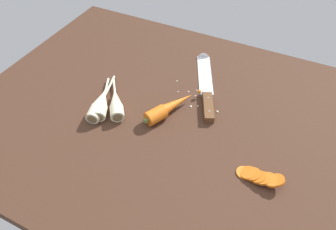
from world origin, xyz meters
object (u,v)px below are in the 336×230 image
at_px(parsnip_mid_right, 100,103).
at_px(carrot_slice_stack, 260,177).
at_px(parsnip_front, 102,103).
at_px(whole_carrot, 169,108).
at_px(parsnip_mid_left, 116,103).
at_px(chefs_knife, 206,82).

xyz_separation_m(parsnip_mid_right, carrot_slice_stack, (0.49, -0.04, -0.01)).
bearing_deg(parsnip_mid_right, parsnip_front, 37.77).
distance_m(whole_carrot, parsnip_mid_left, 0.16).
relative_size(whole_carrot, carrot_slice_stack, 1.68).
height_order(chefs_knife, parsnip_front, parsnip_front).
bearing_deg(whole_carrot, chefs_knife, 74.66).
bearing_deg(chefs_knife, whole_carrot, -105.34).
bearing_deg(parsnip_front, chefs_knife, 45.54).
height_order(parsnip_mid_right, carrot_slice_stack, parsnip_mid_right).
bearing_deg(whole_carrot, parsnip_mid_right, -159.81).
xyz_separation_m(chefs_knife, parsnip_mid_left, (-0.20, -0.22, 0.01)).
bearing_deg(carrot_slice_stack, parsnip_mid_right, 175.65).
distance_m(whole_carrot, parsnip_front, 0.20).
distance_m(parsnip_mid_left, carrot_slice_stack, 0.45).
xyz_separation_m(whole_carrot, parsnip_front, (-0.19, -0.07, -0.00)).
bearing_deg(parsnip_mid_left, whole_carrot, 18.27).
xyz_separation_m(chefs_knife, parsnip_mid_right, (-0.24, -0.25, 0.01)).
bearing_deg(parsnip_mid_right, carrot_slice_stack, -4.35).
height_order(whole_carrot, parsnip_front, whole_carrot).
bearing_deg(parsnip_mid_left, chefs_knife, 48.38).
bearing_deg(carrot_slice_stack, whole_carrot, 159.86).
distance_m(parsnip_mid_left, parsnip_mid_right, 0.05).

